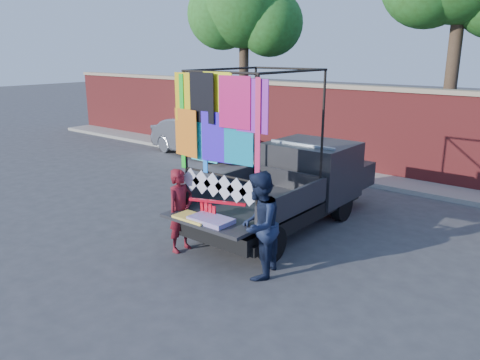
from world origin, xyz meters
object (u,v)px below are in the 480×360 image
Objects in this scene: man at (259,225)px; sedan at (198,137)px; woman at (181,210)px; pickup_truck at (298,183)px.

sedan is at bearing -147.53° from man.
man is at bearing -122.87° from sedan.
sedan is at bearing 41.64° from woman.
woman is 1.74m from man.
sedan is 8.18m from woman.
woman is at bearing -131.06° from sedan.
pickup_truck is 2.82m from man.
pickup_truck is at bearing -111.20° from sedan.
woman is (-0.80, -2.73, -0.05)m from pickup_truck.
man is at bearing -87.99° from woman.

